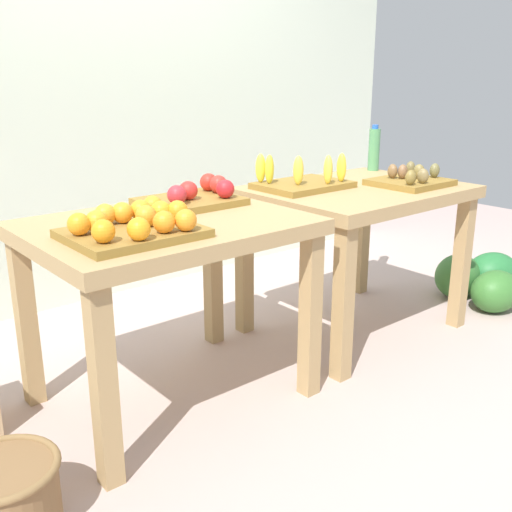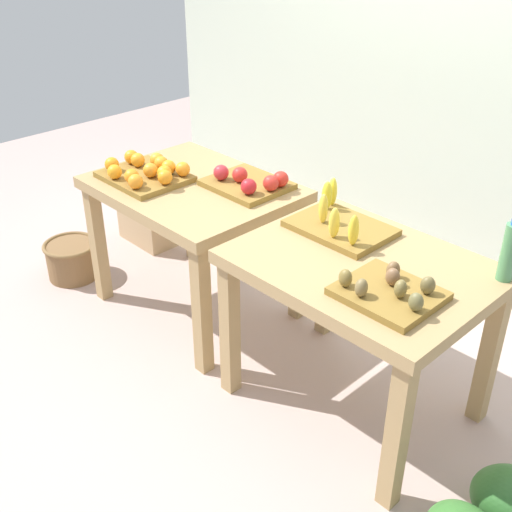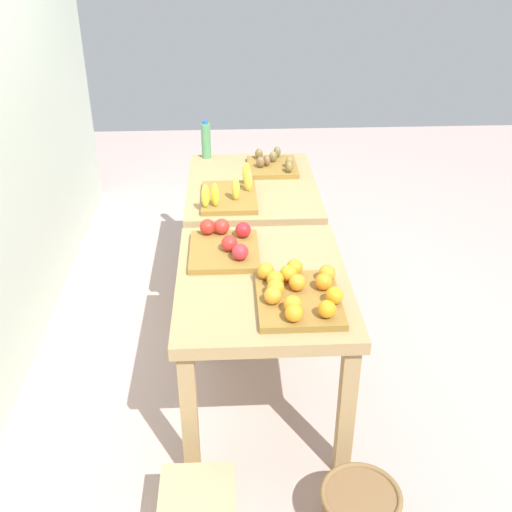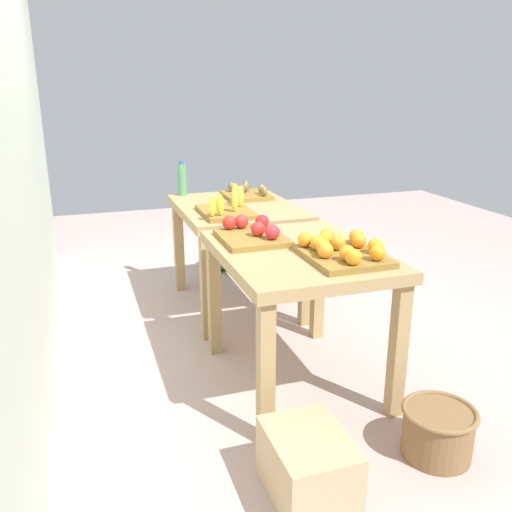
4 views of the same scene
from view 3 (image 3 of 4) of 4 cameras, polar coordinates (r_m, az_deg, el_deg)
ground_plane at (r=3.74m, az=0.03°, el=-7.46°), size 8.00×8.00×0.00m
display_table_left at (r=2.91m, az=0.60°, el=-3.84°), size 1.04×0.80×0.76m
display_table_right at (r=3.89m, az=-0.39°, el=5.26°), size 1.04×0.80×0.76m
orange_bin at (r=2.66m, az=3.91°, el=-3.41°), size 0.46×0.38×0.11m
apple_bin at (r=3.05m, az=-2.83°, el=1.03°), size 0.42×0.34×0.11m
banana_crate at (r=3.60m, az=-2.48°, el=5.73°), size 0.44×0.32×0.17m
kiwi_bin at (r=4.06m, az=1.55°, el=8.47°), size 0.36×0.32×0.10m
water_bottle at (r=4.24m, az=-4.66°, el=10.67°), size 0.06×0.06×0.26m
watermelon_pile at (r=4.95m, az=1.66°, el=4.11°), size 0.63×0.59×0.26m
wicker_basket at (r=2.73m, az=9.57°, el=-22.36°), size 0.33×0.33×0.23m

